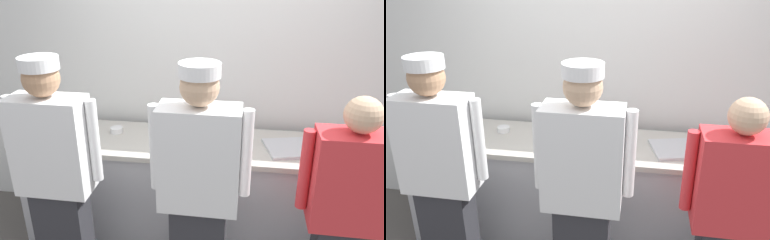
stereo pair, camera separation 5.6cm
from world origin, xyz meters
TOP-DOWN VIEW (x-y plane):
  - wall_back at (0.00, 0.81)m, footprint 4.84×0.10m
  - prep_counter at (0.00, 0.35)m, footprint 3.08×0.66m
  - chef_near_left at (-0.95, -0.31)m, footprint 0.62×0.24m
  - chef_center at (0.01, -0.35)m, footprint 0.62×0.24m
  - chef_far_right at (0.89, -0.33)m, footprint 0.59×0.24m
  - plate_stack_front at (1.19, 0.47)m, footprint 0.22×0.22m
  - plate_stack_rear at (-0.28, 0.29)m, footprint 0.22×0.22m
  - mixing_bowl_steel at (0.07, 0.36)m, footprint 0.37×0.37m
  - sheet_tray at (0.66, 0.33)m, footprint 0.50×0.42m
  - squeeze_bottle_primary at (-0.17, 0.48)m, footprint 0.05×0.05m
  - ramekin_red_sauce at (-0.79, 0.43)m, footprint 0.10×0.10m
  - ramekin_orange_sauce at (-1.23, 0.26)m, footprint 0.09×0.09m
  - ramekin_green_sauce at (-1.26, 0.49)m, footprint 0.10×0.10m

SIDE VIEW (x-z plane):
  - prep_counter at x=0.00m, z-range 0.00..0.93m
  - chef_far_right at x=0.89m, z-range 0.04..1.62m
  - chef_near_left at x=-0.95m, z-range 0.06..1.79m
  - chef_center at x=0.01m, z-range 0.06..1.80m
  - sheet_tray at x=0.66m, z-range 0.92..0.95m
  - ramekin_orange_sauce at x=-1.23m, z-range 0.93..0.96m
  - ramekin_green_sauce at x=-1.26m, z-range 0.93..0.97m
  - plate_stack_front at x=1.19m, z-range 0.92..0.97m
  - ramekin_red_sauce at x=-0.79m, z-range 0.93..0.97m
  - plate_stack_rear at x=-0.28m, z-range 0.92..1.01m
  - mixing_bowl_steel at x=0.07m, z-range 0.92..1.06m
  - squeeze_bottle_primary at x=-0.17m, z-range 0.92..1.13m
  - wall_back at x=0.00m, z-range 0.00..2.86m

